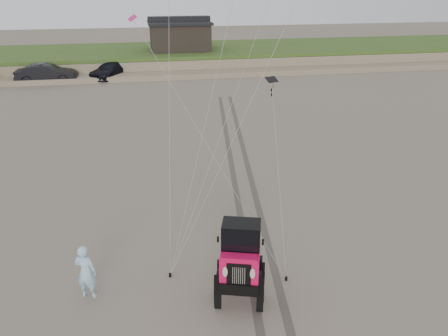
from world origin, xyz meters
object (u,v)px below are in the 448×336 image
(cabin, at_px, (180,35))
(truck_c, at_px, (111,70))
(truck_b, at_px, (47,74))
(jeep, at_px, (240,273))
(man, at_px, (86,272))

(cabin, distance_m, truck_c, 8.89)
(cabin, distance_m, truck_b, 14.21)
(cabin, height_order, truck_b, cabin)
(truck_c, bearing_deg, cabin, 66.54)
(truck_c, xyz_separation_m, jeep, (4.91, -32.79, 0.24))
(cabin, bearing_deg, jeep, -93.15)
(truck_c, relative_size, jeep, 0.98)
(truck_c, bearing_deg, jeep, -50.08)
(truck_b, distance_m, truck_c, 5.71)
(truck_c, relative_size, man, 3.05)
(jeep, bearing_deg, man, -176.86)
(cabin, xyz_separation_m, truck_c, (-6.98, -4.91, -2.47))
(cabin, height_order, man, cabin)
(truck_b, xyz_separation_m, truck_c, (5.54, 1.36, -0.09))
(truck_b, bearing_deg, jeep, -160.70)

